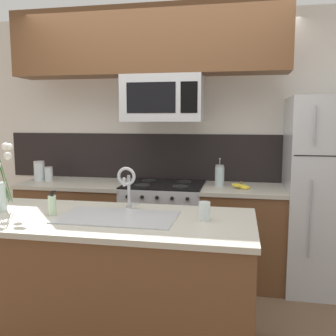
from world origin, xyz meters
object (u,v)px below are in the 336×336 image
object	(u,v)px
sink_faucet	(127,182)
dish_soap_bottle	(52,205)
refrigerator	(332,195)
banana_bunch	(241,186)
french_press	(220,175)
microwave	(164,99)
storage_jar_tall	(39,171)
drinking_glass	(204,211)
stove_range	(164,230)
storage_jar_medium	(49,174)

from	to	relation	value
sink_faucet	dish_soap_bottle	distance (m)	0.52
refrigerator	sink_faucet	bearing A→B (deg)	-146.62
banana_bunch	french_press	xyz separation A→B (m)	(-0.21, 0.12, 0.08)
microwave	storage_jar_tall	size ratio (longest dim) A/B	3.68
drinking_glass	storage_jar_tall	bearing A→B (deg)	146.26
storage_jar_tall	sink_faucet	size ratio (longest dim) A/B	0.66
stove_range	banana_bunch	xyz separation A→B (m)	(0.74, -0.06, 0.47)
microwave	storage_jar_tall	xyz separation A→B (m)	(-1.33, 0.04, -0.72)
microwave	drinking_glass	distance (m)	1.50
microwave	banana_bunch	distance (m)	1.09
storage_jar_tall	refrigerator	bearing A→B (deg)	0.06
stove_range	dish_soap_bottle	xyz separation A→B (m)	(-0.50, -1.27, 0.52)
sink_faucet	dish_soap_bottle	size ratio (longest dim) A/B	1.85
refrigerator	banana_bunch	world-z (taller)	refrigerator
banana_bunch	sink_faucet	bearing A→B (deg)	-129.13
storage_jar_tall	sink_faucet	distance (m)	1.65
banana_bunch	drinking_glass	bearing A→B (deg)	-101.41
dish_soap_bottle	french_press	bearing A→B (deg)	52.15
stove_range	french_press	distance (m)	0.76
sink_faucet	drinking_glass	world-z (taller)	sink_faucet
storage_jar_medium	french_press	distance (m)	1.75
banana_bunch	storage_jar_tall	bearing A→B (deg)	177.82
microwave	dish_soap_bottle	size ratio (longest dim) A/B	4.51
french_press	drinking_glass	size ratio (longest dim) A/B	2.26
storage_jar_tall	storage_jar_medium	world-z (taller)	storage_jar_tall
microwave	french_press	bearing A→B (deg)	8.69
storage_jar_tall	dish_soap_bottle	distance (m)	1.53
storage_jar_tall	drinking_glass	world-z (taller)	storage_jar_tall
stove_range	microwave	size ratio (longest dim) A/B	1.25
french_press	dish_soap_bottle	distance (m)	1.68
stove_range	storage_jar_tall	world-z (taller)	storage_jar_tall
drinking_glass	storage_jar_medium	bearing A→B (deg)	144.76
refrigerator	drinking_glass	distance (m)	1.61
sink_faucet	storage_jar_tall	bearing A→B (deg)	140.51
stove_range	dish_soap_bottle	world-z (taller)	dish_soap_bottle
storage_jar_medium	drinking_glass	distance (m)	2.11
refrigerator	dish_soap_bottle	distance (m)	2.42
french_press	drinking_glass	distance (m)	1.27
microwave	dish_soap_bottle	xyz separation A→B (m)	(-0.50, -1.25, -0.75)
storage_jar_medium	dish_soap_bottle	xyz separation A→B (m)	(0.72, -1.28, -0.00)
microwave	banana_bunch	size ratio (longest dim) A/B	3.93
banana_bunch	french_press	world-z (taller)	french_press
microwave	french_press	world-z (taller)	microwave
microwave	sink_faucet	world-z (taller)	microwave
dish_soap_bottle	microwave	bearing A→B (deg)	68.09
refrigerator	storage_jar_tall	size ratio (longest dim) A/B	8.59
microwave	drinking_glass	size ratio (longest dim) A/B	6.29
microwave	banana_bunch	bearing A→B (deg)	-3.16
stove_range	storage_jar_tall	distance (m)	1.44
storage_jar_tall	sink_faucet	bearing A→B (deg)	-39.49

